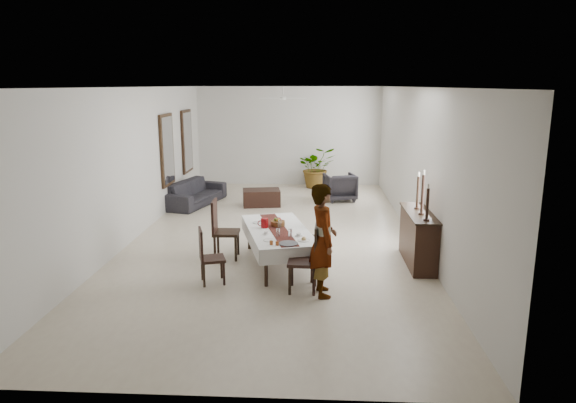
{
  "coord_description": "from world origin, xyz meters",
  "views": [
    {
      "loc": [
        0.86,
        -10.82,
        3.25
      ],
      "look_at": [
        0.35,
        -1.21,
        1.05
      ],
      "focal_mm": 32.0,
      "sensor_mm": 36.0,
      "label": 1
    }
  ],
  "objects_px": {
    "red_pitcher": "(264,223)",
    "sideboard_body": "(418,239)",
    "woman": "(323,240)",
    "dining_table_top": "(278,231)",
    "sofa": "(195,193)"
  },
  "relations": [
    {
      "from": "red_pitcher",
      "to": "sideboard_body",
      "type": "height_order",
      "value": "sideboard_body"
    },
    {
      "from": "red_pitcher",
      "to": "woman",
      "type": "distance_m",
      "value": 1.78
    },
    {
      "from": "red_pitcher",
      "to": "woman",
      "type": "xyz_separation_m",
      "value": [
        1.05,
        -1.43,
        0.13
      ]
    },
    {
      "from": "dining_table_top",
      "to": "sideboard_body",
      "type": "height_order",
      "value": "sideboard_body"
    },
    {
      "from": "sideboard_body",
      "to": "woman",
      "type": "bearing_deg",
      "value": -139.2
    },
    {
      "from": "sofa",
      "to": "dining_table_top",
      "type": "bearing_deg",
      "value": -135.13
    },
    {
      "from": "red_pitcher",
      "to": "dining_table_top",
      "type": "bearing_deg",
      "value": -15.91
    },
    {
      "from": "woman",
      "to": "sofa",
      "type": "distance_m",
      "value": 7.04
    },
    {
      "from": "dining_table_top",
      "to": "red_pitcher",
      "type": "distance_m",
      "value": 0.29
    },
    {
      "from": "dining_table_top",
      "to": "sofa",
      "type": "relative_size",
      "value": 0.95
    },
    {
      "from": "dining_table_top",
      "to": "red_pitcher",
      "type": "relative_size",
      "value": 12.0
    },
    {
      "from": "sideboard_body",
      "to": "sofa",
      "type": "relative_size",
      "value": 0.7
    },
    {
      "from": "sideboard_body",
      "to": "sofa",
      "type": "height_order",
      "value": "sideboard_body"
    },
    {
      "from": "woman",
      "to": "sofa",
      "type": "bearing_deg",
      "value": 20.31
    },
    {
      "from": "red_pitcher",
      "to": "sideboard_body",
      "type": "bearing_deg",
      "value": 2.13
    }
  ]
}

